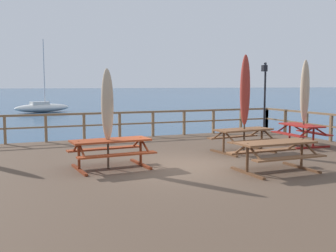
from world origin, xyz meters
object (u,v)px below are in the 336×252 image
(picnic_table_mid_left, at_px, (301,130))
(picnic_table_mid_right, at_px, (276,149))
(picnic_table_front_left, at_px, (243,135))
(patio_umbrella_short_mid, at_px, (107,105))
(patio_umbrella_short_front, at_px, (245,91))
(sailboat_distant, at_px, (42,107))
(patio_umbrella_tall_front, at_px, (305,91))
(lamp_post_hooked, at_px, (265,86))
(picnic_table_mid_centre, at_px, (111,147))

(picnic_table_mid_left, height_order, picnic_table_mid_right, same)
(picnic_table_front_left, bearing_deg, patio_umbrella_short_mid, -170.10)
(patio_umbrella_short_front, bearing_deg, picnic_table_mid_left, 9.67)
(picnic_table_front_left, relative_size, sailboat_distant, 0.27)
(picnic_table_front_left, relative_size, picnic_table_mid_right, 0.99)
(picnic_table_mid_left, relative_size, patio_umbrella_short_mid, 0.69)
(patio_umbrella_tall_front, distance_m, sailboat_distant, 33.99)
(picnic_table_mid_right, xyz_separation_m, patio_umbrella_short_mid, (-3.84, 1.99, 1.11))
(patio_umbrella_tall_front, bearing_deg, lamp_post_hooked, 74.84)
(picnic_table_front_left, height_order, patio_umbrella_short_front, patio_umbrella_short_front)
(picnic_table_mid_right, height_order, patio_umbrella_tall_front, patio_umbrella_tall_front)
(picnic_table_front_left, height_order, lamp_post_hooked, lamp_post_hooked)
(patio_umbrella_tall_front, bearing_deg, picnic_table_front_left, -172.46)
(picnic_table_mid_right, height_order, patio_umbrella_short_mid, patio_umbrella_short_mid)
(patio_umbrella_short_front, distance_m, patio_umbrella_short_mid, 4.79)
(patio_umbrella_short_mid, bearing_deg, picnic_table_mid_centre, 10.62)
(patio_umbrella_tall_front, relative_size, patio_umbrella_short_mid, 1.17)
(picnic_table_mid_left, bearing_deg, sailboat_distant, 100.05)
(patio_umbrella_tall_front, height_order, lamp_post_hooked, lamp_post_hooked)
(picnic_table_mid_left, xyz_separation_m, patio_umbrella_short_front, (-2.73, -0.47, 1.46))
(picnic_table_mid_centre, xyz_separation_m, picnic_table_mid_right, (3.77, -2.01, -0.00))
(patio_umbrella_short_front, relative_size, patio_umbrella_short_mid, 1.20)
(picnic_table_mid_right, bearing_deg, picnic_table_mid_centre, 151.97)
(picnic_table_mid_centre, height_order, sailboat_distant, sailboat_distant)
(patio_umbrella_tall_front, bearing_deg, picnic_table_mid_centre, -170.99)
(patio_umbrella_short_front, height_order, lamp_post_hooked, lamp_post_hooked)
(picnic_table_mid_centre, xyz_separation_m, patio_umbrella_short_mid, (-0.08, -0.01, 1.11))
(patio_umbrella_short_mid, height_order, lamp_post_hooked, lamp_post_hooked)
(patio_umbrella_tall_front, bearing_deg, picnic_table_mid_right, -139.07)
(patio_umbrella_short_front, distance_m, lamp_post_hooked, 5.71)
(picnic_table_mid_left, xyz_separation_m, picnic_table_mid_right, (-3.60, -3.22, 0.01))
(picnic_table_front_left, height_order, picnic_table_mid_right, same)
(picnic_table_mid_centre, relative_size, picnic_table_mid_right, 1.04)
(picnic_table_mid_left, relative_size, picnic_table_mid_centre, 0.85)
(patio_umbrella_short_front, bearing_deg, picnic_table_mid_centre, -170.80)
(picnic_table_mid_left, xyz_separation_m, patio_umbrella_short_mid, (-7.44, -1.23, 1.12))
(picnic_table_mid_centre, bearing_deg, picnic_table_mid_right, -28.03)
(picnic_table_mid_right, bearing_deg, patio_umbrella_tall_front, 40.93)
(picnic_table_mid_left, distance_m, picnic_table_mid_centre, 7.47)
(picnic_table_mid_centre, height_order, picnic_table_mid_right, same)
(picnic_table_mid_centre, relative_size, patio_umbrella_short_front, 0.68)
(patio_umbrella_short_mid, xyz_separation_m, lamp_post_hooked, (8.55, 4.99, 0.44))
(picnic_table_front_left, relative_size, picnic_table_mid_centre, 0.95)
(patio_umbrella_short_front, bearing_deg, picnic_table_mid_right, -107.51)
(patio_umbrella_short_front, bearing_deg, lamp_post_hooked, 47.80)
(picnic_table_front_left, relative_size, lamp_post_hooked, 0.64)
(picnic_table_mid_centre, relative_size, lamp_post_hooked, 0.67)
(lamp_post_hooked, bearing_deg, patio_umbrella_short_front, -132.20)
(sailboat_distant, bearing_deg, picnic_table_mid_left, -79.95)
(lamp_post_hooked, bearing_deg, sailboat_distant, 103.33)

